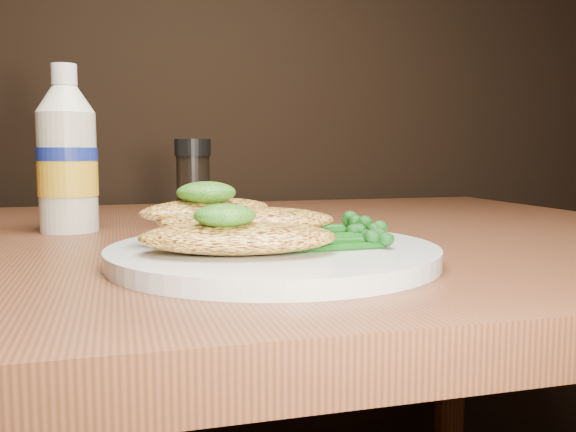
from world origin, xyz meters
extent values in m
cylinder|color=silver|center=(0.05, 0.86, 0.76)|extent=(0.27, 0.27, 0.01)
ellipsoid|color=#FBC74F|center=(0.02, 0.83, 0.78)|extent=(0.17, 0.11, 0.02)
ellipsoid|color=#FBC74F|center=(0.03, 0.86, 0.78)|extent=(0.16, 0.09, 0.02)
ellipsoid|color=#FBC74F|center=(0.00, 0.90, 0.79)|extent=(0.14, 0.11, 0.02)
ellipsoid|color=#143507|center=(0.01, 0.82, 0.79)|extent=(0.06, 0.06, 0.02)
ellipsoid|color=#143507|center=(0.00, 0.89, 0.81)|extent=(0.06, 0.06, 0.02)
camera|label=1|loc=(-0.07, 0.37, 0.84)|focal=38.46mm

